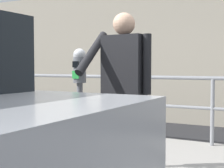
% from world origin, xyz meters
% --- Properties ---
extents(sidewalk_curb, '(36.00, 2.44, 0.13)m').
position_xyz_m(sidewalk_curb, '(0.00, 1.22, 0.06)').
color(sidewalk_curb, '#ADA8A0').
rests_on(sidewalk_curb, ground).
extents(parking_meter, '(0.15, 0.16, 1.42)m').
position_xyz_m(parking_meter, '(-0.22, 0.35, 1.11)').
color(parking_meter, slate).
rests_on(parking_meter, sidewalk_curb).
extents(pedestrian_at_meter, '(0.67, 0.58, 1.78)m').
position_xyz_m(pedestrian_at_meter, '(0.35, 0.34, 1.16)').
color(pedestrian_at_meter, black).
rests_on(pedestrian_at_meter, sidewalk_curb).
extents(background_railing, '(24.06, 0.06, 1.06)m').
position_xyz_m(background_railing, '(0.00, 2.28, 0.88)').
color(background_railing, gray).
rests_on(background_railing, sidewalk_curb).
extents(backdrop_wall, '(32.00, 0.50, 3.32)m').
position_xyz_m(backdrop_wall, '(0.00, 4.88, 1.66)').
color(backdrop_wall, '#ADA38E').
rests_on(backdrop_wall, ground).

